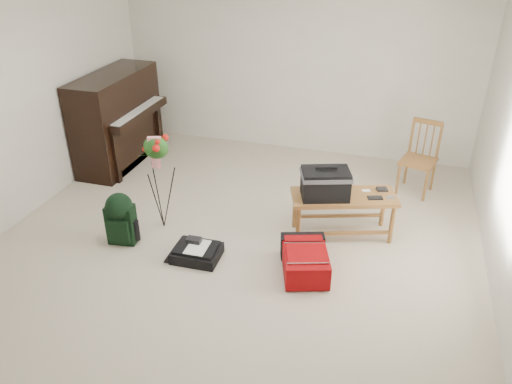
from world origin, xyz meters
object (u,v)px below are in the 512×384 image
(dining_chair, at_px, (419,159))
(red_suitcase, at_px, (306,258))
(black_duffel, at_px, (197,252))
(flower_stand, at_px, (160,183))
(bench, at_px, (331,185))
(green_backpack, at_px, (120,216))
(piano, at_px, (118,121))

(dining_chair, bearing_deg, red_suitcase, -100.81)
(red_suitcase, distance_m, black_duffel, 1.10)
(red_suitcase, bearing_deg, flower_stand, 151.38)
(bench, xyz_separation_m, flower_stand, (-1.77, -0.38, -0.05))
(dining_chair, xyz_separation_m, flower_stand, (-2.66, -1.66, 0.10))
(black_duffel, height_order, flower_stand, flower_stand)
(dining_chair, bearing_deg, flower_stand, -132.42)
(red_suitcase, relative_size, green_backpack, 1.27)
(piano, height_order, black_duffel, piano)
(black_duffel, relative_size, flower_stand, 0.43)
(bench, xyz_separation_m, black_duffel, (-1.19, -0.83, -0.52))
(piano, xyz_separation_m, flower_stand, (1.31, -1.40, -0.06))
(bench, xyz_separation_m, green_backpack, (-2.05, -0.78, -0.28))
(green_backpack, height_order, flower_stand, flower_stand)
(piano, relative_size, black_duffel, 3.16)
(bench, bearing_deg, green_backpack, -177.62)
(piano, bearing_deg, dining_chair, 3.80)
(dining_chair, distance_m, red_suitcase, 2.23)
(black_duffel, bearing_deg, dining_chair, 43.92)
(piano, height_order, dining_chair, piano)
(dining_chair, height_order, flower_stand, flower_stand)
(black_duffel, distance_m, flower_stand, 0.87)
(dining_chair, distance_m, green_backpack, 3.59)
(dining_chair, height_order, green_backpack, dining_chair)
(piano, relative_size, green_backpack, 2.62)
(bench, relative_size, red_suitcase, 1.60)
(green_backpack, distance_m, flower_stand, 0.54)
(flower_stand, bearing_deg, black_duffel, -57.00)
(dining_chair, xyz_separation_m, red_suitcase, (-0.98, -1.98, -0.30))
(green_backpack, bearing_deg, flower_stand, 47.65)
(black_duffel, bearing_deg, green_backpack, 175.32)
(bench, xyz_separation_m, red_suitcase, (-0.10, -0.70, -0.45))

